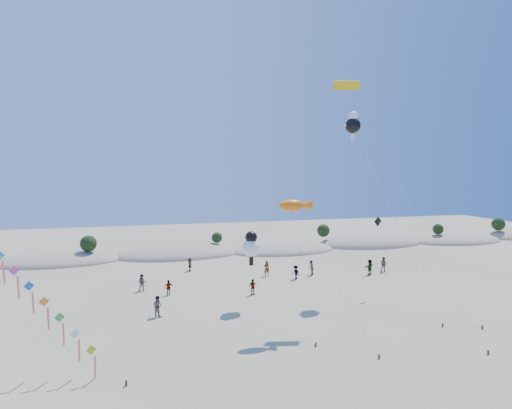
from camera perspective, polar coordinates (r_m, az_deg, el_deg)
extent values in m
ellipsoid|color=gray|center=(64.78, -24.80, -6.89)|extent=(17.60, 9.68, 3.00)
ellipsoid|color=#153312|center=(64.62, -24.82, -6.17)|extent=(14.08, 6.34, 0.70)
ellipsoid|color=gray|center=(64.63, -10.49, -6.55)|extent=(19.00, 10.45, 3.40)
ellipsoid|color=#153312|center=(64.46, -10.50, -5.74)|extent=(15.20, 6.84, 0.76)
ellipsoid|color=gray|center=(66.39, 3.60, -6.18)|extent=(16.40, 9.02, 2.80)
ellipsoid|color=#153312|center=(66.25, 3.60, -5.52)|extent=(13.12, 5.90, 0.66)
ellipsoid|color=gray|center=(74.50, 14.95, -5.12)|extent=(18.00, 9.90, 3.80)
ellipsoid|color=#153312|center=(74.33, 14.97, -4.33)|extent=(14.40, 6.48, 0.72)
ellipsoid|color=gray|center=(82.63, 25.08, -4.45)|extent=(16.80, 9.24, 3.00)
ellipsoid|color=#153312|center=(82.51, 25.10, -3.88)|extent=(13.44, 6.05, 0.67)
sphere|color=black|center=(62.58, -21.45, -4.87)|extent=(2.20, 2.20, 2.20)
sphere|color=black|center=(65.04, -5.23, -4.41)|extent=(1.60, 1.60, 1.60)
sphere|color=black|center=(71.51, 8.97, -3.45)|extent=(2.10, 2.10, 2.10)
sphere|color=black|center=(79.50, 23.11, -3.04)|extent=(1.80, 1.80, 1.80)
sphere|color=black|center=(89.79, 29.59, -2.29)|extent=(2.30, 2.30, 2.30)
cube|color=#3F2D1E|center=(28.02, -16.92, -21.82)|extent=(0.12, 0.12, 0.35)
cube|color=#AFC917|center=(28.54, -21.13, -17.63)|extent=(1.18, 0.46, 1.24)
cube|color=#F26673|center=(28.99, -20.67, -19.61)|extent=(0.19, 0.45, 1.55)
cube|color=white|center=(28.85, -22.97, -15.55)|extent=(1.18, 0.46, 1.24)
cube|color=#F26673|center=(29.26, -22.51, -17.55)|extent=(0.19, 0.45, 1.55)
cube|color=green|center=(29.22, -24.73, -13.51)|extent=(1.18, 0.46, 1.24)
cube|color=#F26673|center=(29.59, -24.28, -15.51)|extent=(0.19, 0.45, 1.55)
cube|color=orange|center=(29.65, -26.41, -11.51)|extent=(1.18, 0.46, 1.24)
cube|color=#F26673|center=(29.98, -25.97, -13.51)|extent=(0.19, 0.45, 1.55)
cube|color=blue|center=(30.15, -28.02, -9.56)|extent=(1.18, 0.46, 1.24)
cube|color=#F26673|center=(30.43, -27.58, -11.55)|extent=(0.19, 0.45, 1.55)
cube|color=#E0479D|center=(30.70, -29.56, -7.67)|extent=(1.18, 0.46, 1.24)
cube|color=#F26673|center=(30.94, -29.12, -9.65)|extent=(0.19, 0.45, 1.55)
cube|color=#F26673|center=(31.50, -30.60, -7.81)|extent=(0.19, 0.45, 1.55)
cube|color=#3F2D1E|center=(31.29, 16.09, -18.91)|extent=(0.10, 0.10, 0.30)
cylinder|color=silver|center=(32.13, 10.04, -9.29)|extent=(3.57, 7.55, 9.73)
ellipsoid|color=orange|center=(34.11, 4.80, -0.13)|extent=(2.15, 0.94, 0.94)
cone|color=orange|center=(34.53, 6.68, -0.09)|extent=(0.86, 0.86, 0.86)
cube|color=#3F2D1E|center=(32.29, 7.97, -17.99)|extent=(0.10, 0.10, 0.30)
cylinder|color=silver|center=(35.54, 3.14, -11.44)|extent=(2.21, 10.10, 5.42)
sphere|color=white|center=(39.33, -0.64, -5.80)|extent=(1.65, 1.65, 1.65)
sphere|color=black|center=(39.16, -0.65, -4.38)|extent=(1.10, 1.10, 1.10)
cube|color=black|center=(39.58, -0.64, -7.54)|extent=(0.35, 0.18, 0.80)
cube|color=#3F2D1E|center=(38.51, 23.63, -14.53)|extent=(0.10, 0.10, 0.30)
cylinder|color=silver|center=(41.48, 17.64, -1.05)|extent=(1.50, 13.03, 17.16)
sphere|color=black|center=(46.76, 12.79, 10.22)|extent=(1.62, 1.62, 1.62)
sphere|color=white|center=(46.87, 12.82, 11.40)|extent=(1.05, 1.05, 1.05)
cube|color=white|center=(46.66, 12.77, 8.74)|extent=(0.35, 0.18, 0.80)
cube|color=white|center=(46.45, 12.02, 10.27)|extent=(0.60, 0.15, 0.25)
cube|color=white|center=(47.09, 13.56, 10.17)|extent=(0.60, 0.15, 0.25)
cube|color=#3F2D1E|center=(34.64, 28.56, -16.93)|extent=(0.10, 0.10, 0.30)
cylinder|color=silver|center=(36.59, 19.38, 0.71)|extent=(3.97, 14.04, 20.40)
cube|color=yellow|center=(42.28, 11.94, 15.27)|extent=(2.50, 1.02, 0.88)
cube|color=black|center=(42.29, 11.93, 15.27)|extent=(2.42, 0.61, 0.19)
cube|color=#3F2D1E|center=(39.39, 27.95, -14.25)|extent=(0.10, 0.10, 0.30)
cylinder|color=silver|center=(41.84, 21.44, -7.95)|extent=(2.70, 11.40, 7.30)
cube|color=black|center=(45.18, 15.94, -2.19)|extent=(0.99, 0.29, 1.01)
imported|color=slate|center=(38.49, -13.01, -13.07)|extent=(1.11, 1.10, 1.81)
imported|color=slate|center=(44.37, -11.57, -10.80)|extent=(0.96, 0.54, 1.55)
imported|color=slate|center=(43.68, -0.46, -10.92)|extent=(1.00, 0.61, 1.60)
imported|color=slate|center=(49.67, 5.31, -9.01)|extent=(0.93, 1.17, 1.59)
imported|color=slate|center=(50.93, 1.42, -8.53)|extent=(0.74, 0.58, 1.78)
imported|color=slate|center=(51.68, 7.33, -8.37)|extent=(1.03, 1.09, 1.79)
imported|color=slate|center=(46.35, -14.93, -10.05)|extent=(0.95, 0.79, 1.77)
imported|color=slate|center=(53.29, 14.92, -8.06)|extent=(1.77, 1.27, 1.84)
imported|color=slate|center=(55.11, 16.67, -7.68)|extent=(1.12, 1.11, 1.83)
imported|color=slate|center=(53.93, -8.79, -7.93)|extent=(0.65, 1.53, 1.60)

